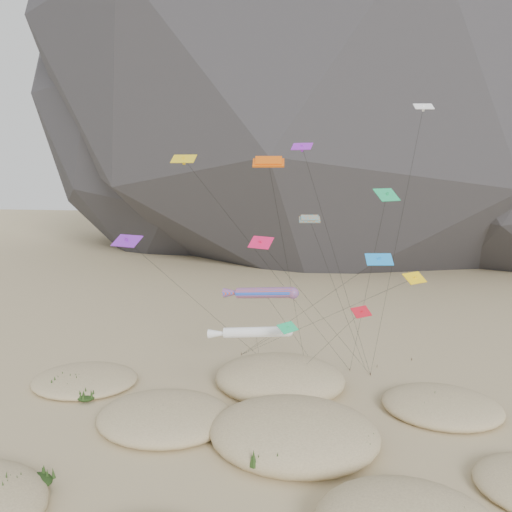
# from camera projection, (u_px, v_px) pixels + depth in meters

# --- Properties ---
(ground) EXTENTS (500.00, 500.00, 0.00)m
(ground) POSITION_uv_depth(u_px,v_px,m) (268.00, 484.00, 35.81)
(ground) COLOR #CCB789
(ground) RESTS_ON ground
(dunes) EXTENTS (51.70, 38.11, 3.98)m
(dunes) POSITION_uv_depth(u_px,v_px,m) (252.00, 441.00, 40.17)
(dunes) COLOR #CCB789
(dunes) RESTS_ON ground
(dune_grass) EXTENTS (43.21, 27.74, 1.53)m
(dune_grass) POSITION_uv_depth(u_px,v_px,m) (253.00, 445.00, 39.28)
(dune_grass) COLOR black
(dune_grass) RESTS_ON ground
(kite_stakes) EXTENTS (20.47, 7.59, 0.30)m
(kite_stakes) POSITION_uv_depth(u_px,v_px,m) (321.00, 364.00, 57.84)
(kite_stakes) COLOR #3F2D1E
(kite_stakes) RESTS_ON ground
(rainbow_tube_kite) EXTENTS (8.05, 13.06, 11.62)m
(rainbow_tube_kite) POSITION_uv_depth(u_px,v_px,m) (262.00, 293.00, 47.65)
(rainbow_tube_kite) COLOR #F24919
(rainbow_tube_kite) RESTS_ON ground
(white_tube_kite) EXTENTS (7.13, 18.67, 9.79)m
(white_tube_kite) POSITION_uv_depth(u_px,v_px,m) (252.00, 332.00, 41.09)
(white_tube_kite) COLOR white
(white_tube_kite) RESTS_ON ground
(orange_parafoil) EXTENTS (3.67, 15.56, 23.51)m
(orange_parafoil) POSITION_uv_depth(u_px,v_px,m) (269.00, 165.00, 42.77)
(orange_parafoil) COLOR #D5520B
(orange_parafoil) RESTS_ON ground
(multi_parafoil) EXTENTS (7.03, 10.39, 18.32)m
(multi_parafoil) POSITION_uv_depth(u_px,v_px,m) (311.00, 222.00, 45.42)
(multi_parafoil) COLOR orange
(multi_parafoil) RESTS_ON ground
(delta_kites) EXTENTS (27.32, 21.45, 28.34)m
(delta_kites) POSITION_uv_depth(u_px,v_px,m) (302.00, 230.00, 43.57)
(delta_kites) COLOR #E91550
(delta_kites) RESTS_ON ground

